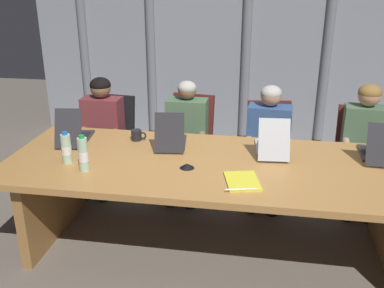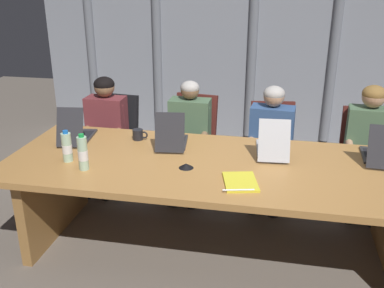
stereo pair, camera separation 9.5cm
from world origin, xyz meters
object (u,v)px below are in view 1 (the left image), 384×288
Objects in this scene: laptop_center at (272,145)px; person_right_mid at (364,140)px; laptop_right_mid at (379,151)px; water_bottle_secondary at (66,149)px; office_chair_left_end at (110,151)px; coffee_mug_near at (137,135)px; office_chair_left_mid at (188,154)px; office_chair_center at (269,161)px; person_left_end at (100,127)px; laptop_left_end at (75,134)px; conference_mic_left_side at (187,166)px; person_left_mid at (186,133)px; person_center at (268,138)px; office_chair_right_mid at (358,167)px; water_bottle_primary at (83,155)px; spiral_notepad at (242,181)px; laptop_left_mid at (171,139)px.

person_right_mid reaches higher than laptop_center.
laptop_right_mid is 1.88× the size of water_bottle_secondary.
laptop_right_mid is 2.63m from office_chair_left_end.
office_chair_left_mid is at bearing 65.28° from coffee_mug_near.
person_left_end reaches higher than office_chair_center.
laptop_left_end is 0.45m from water_bottle_secondary.
conference_mic_left_side is (-0.61, -0.42, -0.04)m from laptop_center.
water_bottle_secondary is at bearing -32.64° from person_left_mid.
person_center reaches higher than water_bottle_secondary.
laptop_left_end reaches higher than office_chair_left_end.
office_chair_left_end is 0.79× the size of person_left_mid.
office_chair_right_mid is 2.74m from water_bottle_secondary.
water_bottle_primary is 1.11× the size of water_bottle_secondary.
water_bottle_secondary is (-0.71, -1.09, 0.22)m from person_left_mid.
person_right_mid is 3.39× the size of spiral_notepad.
office_chair_center is 3.70× the size of water_bottle_secondary.
office_chair_left_end is 1.50m from water_bottle_primary.
office_chair_left_end reaches higher than coffee_mug_near.
water_bottle_primary is at bearing 166.35° from spiral_notepad.
water_bottle_secondary is 2.24× the size of conference_mic_left_side.
person_right_mid is at bearing 24.83° from water_bottle_secondary.
laptop_center is at bearing 52.73° from person_left_mid.
office_chair_right_mid is (2.51, 0.81, -0.48)m from laptop_left_end.
person_center is at bearing 36.11° from water_bottle_secondary.
office_chair_left_end is 3.67× the size of water_bottle_secondary.
office_chair_left_mid reaches higher than office_chair_center.
laptop_right_mid is at bearing -94.23° from laptop_center.
laptop_left_mid reaches higher than spiral_notepad.
water_bottle_secondary reaches higher than office_chair_left_end.
laptop_left_end is at bearing 93.85° from laptop_right_mid.
laptop_left_end reaches higher than office_chair_right_mid.
water_bottle_primary is 0.75m from conference_mic_left_side.
water_bottle_secondary reaches higher than coffee_mug_near.
office_chair_left_end is at bearing -100.10° from person_left_mid.
laptop_right_mid reaches higher than coffee_mug_near.
conference_mic_left_side is at bearing 3.06° from water_bottle_secondary.
office_chair_left_end reaches higher than spiral_notepad.
laptop_center reaches higher than office_chair_left_mid.
water_bottle_secondary is (-1.50, -1.09, 0.22)m from person_center.
water_bottle_primary is at bearing -56.87° from office_chair_right_mid.
coffee_mug_near is at bearing 90.68° from laptop_right_mid.
office_chair_left_mid is 2.73× the size of spiral_notepad.
office_chair_left_end is at bearing 131.00° from conference_mic_left_side.
water_bottle_primary is at bearing -32.99° from water_bottle_secondary.
spiral_notepad is (0.62, -1.38, 0.41)m from office_chair_left_mid.
office_chair_left_end is at bearing 39.07° from laptop_left_mid.
person_right_mid is at bearing -57.64° from laptop_center.
laptop_left_mid is 0.40× the size of person_center.
laptop_left_mid reaches higher than coffee_mug_near.
person_left_end is 1.13m from water_bottle_secondary.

